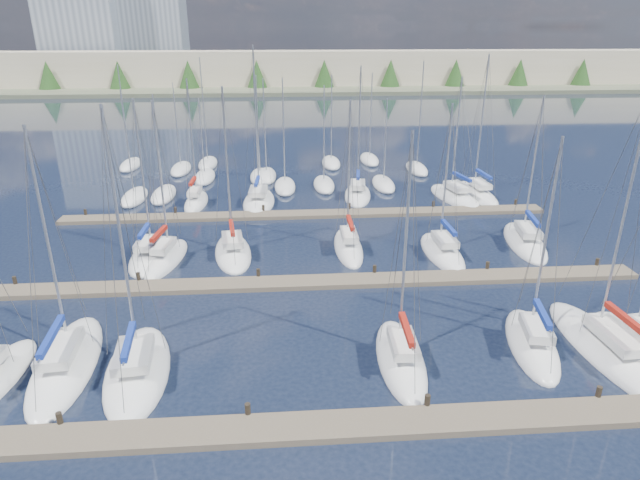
{
  "coord_description": "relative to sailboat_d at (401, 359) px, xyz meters",
  "views": [
    {
      "loc": [
        -2.25,
        -16.23,
        16.11
      ],
      "look_at": [
        0.0,
        14.0,
        4.0
      ],
      "focal_mm": 30.0,
      "sensor_mm": 36.0,
      "label": 1
    }
  ],
  "objects": [
    {
      "name": "sailboat_j",
      "position": [
        -9.72,
        14.81,
        -0.01
      ],
      "size": [
        3.68,
        8.02,
        13.1
      ],
      "rotation": [
        0.0,
        0.0,
        0.13
      ],
      "color": "white",
      "rests_on": "ground"
    },
    {
      "name": "sailboat_c",
      "position": [
        -13.33,
        0.01,
        -0.01
      ],
      "size": [
        4.04,
        8.63,
        13.84
      ],
      "rotation": [
        0.0,
        0.0,
        0.11
      ],
      "color": "white",
      "rests_on": "ground"
    },
    {
      "name": "sailboat_q",
      "position": [
        11.5,
        27.59,
        -0.02
      ],
      "size": [
        4.59,
        9.09,
        12.52
      ],
      "rotation": [
        0.0,
        0.0,
        0.18
      ],
      "color": "white",
      "rests_on": "ground"
    },
    {
      "name": "sailboat_n",
      "position": [
        -14.27,
        27.7,
        0.01
      ],
      "size": [
        2.21,
        6.83,
        12.53
      ],
      "rotation": [
        0.0,
        0.0,
        -0.02
      ],
      "color": "white",
      "rests_on": "ground"
    },
    {
      "name": "sailboat_l",
      "position": [
        6.17,
        13.67,
        -0.01
      ],
      "size": [
        2.68,
        7.82,
        11.92
      ],
      "rotation": [
        0.0,
        0.0,
        0.02
      ],
      "color": "white",
      "rests_on": "ground"
    },
    {
      "name": "sailboat_o",
      "position": [
        -8.16,
        27.47,
        0.0
      ],
      "size": [
        3.38,
        8.41,
        15.38
      ],
      "rotation": [
        0.0,
        0.0,
        -0.05
      ],
      "color": "white",
      "rests_on": "ground"
    },
    {
      "name": "sailboat_m",
      "position": [
        13.35,
        15.23,
        -0.01
      ],
      "size": [
        4.17,
        9.07,
        12.17
      ],
      "rotation": [
        0.0,
        0.0,
        -0.17
      ],
      "color": "white",
      "rests_on": "ground"
    },
    {
      "name": "distant_boats",
      "position": [
        -7.98,
        37.04,
        0.1
      ],
      "size": [
        36.93,
        20.75,
        13.3
      ],
      "color": "#9EA0A5",
      "rests_on": "ground"
    },
    {
      "name": "sailboat_i",
      "position": [
        -14.52,
        13.94,
        0.01
      ],
      "size": [
        3.13,
        7.6,
        12.3
      ],
      "rotation": [
        0.0,
        0.0,
        -0.14
      ],
      "color": "white",
      "rests_on": "ground"
    },
    {
      "name": "sailboat_f",
      "position": [
        11.12,
        0.11,
        -0.01
      ],
      "size": [
        3.29,
        10.48,
        14.53
      ],
      "rotation": [
        0.0,
        0.0,
        0.04
      ],
      "color": "white",
      "rests_on": "ground"
    },
    {
      "name": "sailboat_r",
      "position": [
        14.12,
        28.46,
        0.0
      ],
      "size": [
        3.06,
        9.05,
        14.5
      ],
      "rotation": [
        0.0,
        0.0,
        0.05
      ],
      "color": "white",
      "rests_on": "ground"
    },
    {
      "name": "ground",
      "position": [
        -3.64,
        53.27,
        -0.19
      ],
      "size": [
        400.0,
        400.0,
        0.0
      ],
      "primitive_type": "plane",
      "color": "#1B2236",
      "rests_on": "ground"
    },
    {
      "name": "shoreline",
      "position": [
        -16.93,
        143.04,
        7.25
      ],
      "size": [
        400.0,
        60.0,
        38.0
      ],
      "color": "#666B51",
      "rests_on": "ground"
    },
    {
      "name": "sailboat_e",
      "position": [
        7.39,
        0.89,
        -0.0
      ],
      "size": [
        3.88,
        7.77,
        12.04
      ],
      "rotation": [
        0.0,
        0.0,
        -0.21
      ],
      "color": "white",
      "rests_on": "ground"
    },
    {
      "name": "dock_near",
      "position": [
        -3.64,
        -4.71,
        -0.03
      ],
      "size": [
        44.0,
        1.93,
        1.1
      ],
      "color": "#6B5E4C",
      "rests_on": "ground"
    },
    {
      "name": "sailboat_k",
      "position": [
        -0.84,
        15.22,
        0.0
      ],
      "size": [
        2.23,
        7.85,
        12.09
      ],
      "rotation": [
        0.0,
        0.0,
        -0.01
      ],
      "color": "white",
      "rests_on": "ground"
    },
    {
      "name": "dock_far",
      "position": [
        -3.64,
        23.29,
        -0.03
      ],
      "size": [
        44.0,
        1.93,
        1.1
      ],
      "color": "#6B5E4C",
      "rests_on": "ground"
    },
    {
      "name": "sailboat_h",
      "position": [
        -15.83,
        14.54,
        -0.01
      ],
      "size": [
        2.82,
        7.28,
        12.38
      ],
      "rotation": [
        0.0,
        0.0,
        -0.01
      ],
      "color": "white",
      "rests_on": "ground"
    },
    {
      "name": "sailboat_p",
      "position": [
        1.83,
        29.03,
        -0.0
      ],
      "size": [
        3.74,
        8.2,
        13.46
      ],
      "rotation": [
        0.0,
        0.0,
        -0.14
      ],
      "color": "white",
      "rests_on": "ground"
    },
    {
      "name": "sailboat_b",
      "position": [
        -17.08,
        0.88,
        -0.02
      ],
      "size": [
        3.77,
        9.65,
        12.87
      ],
      "rotation": [
        0.0,
        0.0,
        0.09
      ],
      "color": "white",
      "rests_on": "ground"
    },
    {
      "name": "sailboat_d",
      "position": [
        0.0,
        0.0,
        0.0
      ],
      "size": [
        2.7,
        7.68,
        12.57
      ],
      "rotation": [
        0.0,
        0.0,
        -0.04
      ],
      "color": "white",
      "rests_on": "ground"
    },
    {
      "name": "dock_mid",
      "position": [
        -3.64,
        9.29,
        -0.03
      ],
      "size": [
        44.0,
        1.93,
        1.1
      ],
      "color": "#6B5E4C",
      "rests_on": "ground"
    }
  ]
}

